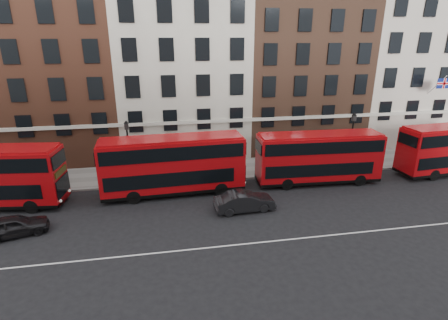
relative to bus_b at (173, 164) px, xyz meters
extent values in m
plane|color=black|center=(1.75, -6.14, -2.51)|extent=(120.00, 120.00, 0.00)
cube|color=gray|center=(1.75, 4.36, -2.44)|extent=(80.00, 5.00, 0.15)
cube|color=gray|center=(1.75, 1.86, -2.43)|extent=(80.00, 0.30, 0.16)
cube|color=white|center=(1.75, -8.14, -2.51)|extent=(70.00, 0.12, 0.01)
cube|color=brown|center=(-11.05, 11.86, 8.49)|extent=(12.80, 10.00, 22.00)
cube|color=#B0AB9B|center=(1.75, 11.86, 6.99)|extent=(12.80, 10.00, 19.00)
cube|color=brown|center=(14.55, 11.86, 7.99)|extent=(12.80, 10.00, 21.00)
cube|color=beige|center=(27.35, 11.86, 7.49)|extent=(12.80, 10.00, 20.00)
cube|color=black|center=(-8.09, -0.66, -0.92)|extent=(0.36, 2.26, 1.34)
cube|color=black|center=(-8.09, -0.66, 0.19)|extent=(0.32, 1.95, 0.43)
cylinder|color=black|center=(-10.16, -1.57, -2.00)|extent=(1.06, 0.41, 1.03)
cylinder|color=black|center=(-9.88, 0.72, -2.00)|extent=(1.06, 0.41, 1.03)
cube|color=#B1090D|center=(0.04, 0.00, -0.06)|extent=(11.20, 3.14, 4.17)
cube|color=black|center=(0.04, 0.00, -2.02)|extent=(11.20, 3.18, 0.25)
cube|color=black|center=(-0.28, -0.01, -0.77)|extent=(9.93, 3.17, 1.11)
cube|color=black|center=(0.04, 0.00, 1.23)|extent=(10.78, 3.20, 1.06)
cube|color=#B1090D|center=(0.04, 0.00, 2.08)|extent=(10.87, 2.91, 0.19)
cube|color=black|center=(5.62, 0.25, -0.88)|extent=(0.19, 2.32, 1.37)
cube|color=black|center=(5.62, 0.25, 0.25)|extent=(0.18, 2.01, 0.44)
cylinder|color=black|center=(3.68, -1.02, -1.99)|extent=(1.07, 0.34, 1.06)
cylinder|color=black|center=(3.57, 1.35, -1.99)|extent=(1.07, 0.34, 1.06)
cylinder|color=black|center=(-3.07, -1.32, -1.99)|extent=(1.07, 0.34, 1.06)
cylinder|color=black|center=(-3.18, 1.04, -1.99)|extent=(1.07, 0.34, 1.06)
cube|color=#B1090D|center=(12.23, 0.00, -0.21)|extent=(10.49, 2.93, 3.91)
cube|color=black|center=(12.23, 0.00, -2.05)|extent=(10.49, 2.97, 0.24)
cube|color=black|center=(11.93, 0.01, -0.88)|extent=(9.30, 2.95, 1.04)
cube|color=black|center=(12.23, 0.00, 1.00)|extent=(10.09, 2.99, 0.99)
cube|color=#B1090D|center=(12.23, 0.00, 1.79)|extent=(10.18, 2.72, 0.18)
cube|color=black|center=(17.46, -0.23, -0.98)|extent=(0.17, 2.18, 1.29)
cube|color=black|center=(17.46, -0.23, 0.08)|extent=(0.16, 1.88, 0.42)
cylinder|color=black|center=(15.54, -1.25, -2.02)|extent=(1.00, 0.32, 0.99)
cylinder|color=black|center=(15.64, 0.96, -2.02)|extent=(1.00, 0.32, 0.99)
cylinder|color=black|center=(9.21, -0.97, -2.02)|extent=(1.00, 0.32, 0.99)
cylinder|color=black|center=(9.31, 1.24, -2.02)|extent=(1.00, 0.32, 0.99)
cylinder|color=black|center=(22.51, -1.38, -2.00)|extent=(1.04, 0.36, 1.02)
cylinder|color=black|center=(22.33, 0.90, -2.00)|extent=(1.04, 0.36, 1.02)
imported|color=black|center=(-10.22, -4.56, -1.83)|extent=(4.29, 2.65, 1.36)
imported|color=black|center=(4.91, -3.89, -1.79)|extent=(4.47, 1.81, 1.44)
cylinder|color=black|center=(-3.53, 2.93, -0.06)|extent=(0.14, 0.14, 4.60)
cylinder|color=black|center=(-3.53, 2.93, -2.06)|extent=(0.32, 0.32, 0.60)
cube|color=#262626|center=(-3.53, 2.93, 2.49)|extent=(0.32, 0.32, 0.55)
cone|color=black|center=(-3.53, 2.93, 2.84)|extent=(0.44, 0.44, 0.25)
cylinder|color=black|center=(16.48, 2.42, -0.06)|extent=(0.14, 0.14, 4.60)
cylinder|color=black|center=(16.48, 2.42, -2.06)|extent=(0.32, 0.32, 0.60)
cube|color=#262626|center=(16.48, 2.42, 2.49)|extent=(0.32, 0.32, 0.55)
cone|color=black|center=(16.48, 2.42, 2.84)|extent=(0.44, 0.44, 0.25)
cylinder|color=black|center=(25.45, 2.30, -1.06)|extent=(0.12, 0.12, 2.60)
cube|color=black|center=(25.45, 2.15, 0.54)|extent=(0.25, 0.30, 0.75)
sphere|color=red|center=(25.45, 1.98, 0.76)|extent=(0.14, 0.14, 0.14)
sphere|color=#0C9919|center=(25.45, 1.98, 0.32)|extent=(0.14, 0.14, 0.14)
camera|label=1|loc=(-0.56, -25.97, 9.53)|focal=28.00mm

